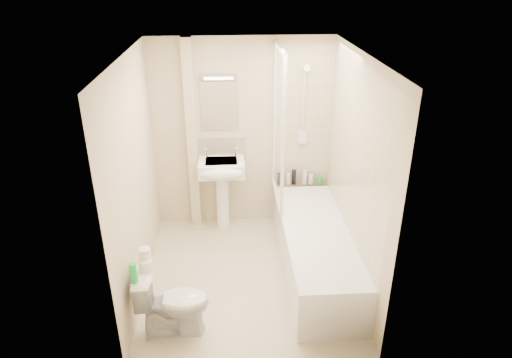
{
  "coord_description": "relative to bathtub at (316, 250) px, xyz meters",
  "views": [
    {
      "loc": [
        -0.17,
        -4.1,
        3.14
      ],
      "look_at": [
        0.11,
        0.2,
        1.09
      ],
      "focal_mm": 32.0,
      "sensor_mm": 36.0,
      "label": 1
    }
  ],
  "objects": [
    {
      "name": "toilet_roll_upper",
      "position": [
        -1.69,
        -0.71,
        0.53
      ],
      "size": [
        0.1,
        0.1,
        0.1
      ],
      "primitive_type": "cylinder",
      "color": "white",
      "rests_on": "toilet_roll_lower"
    },
    {
      "name": "pedestal_sink",
      "position": [
        -1.02,
        0.99,
        0.47
      ],
      "size": [
        0.56,
        0.5,
        1.08
      ],
      "color": "white",
      "rests_on": "ground"
    },
    {
      "name": "wall_back",
      "position": [
        -0.75,
        1.22,
        0.91
      ],
      "size": [
        2.2,
        0.02,
        2.4
      ],
      "primitive_type": "cube",
      "color": "beige",
      "rests_on": "ground"
    },
    {
      "name": "bottle_black_a",
      "position": [
        -0.28,
        1.13,
        0.34
      ],
      "size": [
        0.06,
        0.06,
        0.16
      ],
      "primitive_type": "cylinder",
      "color": "black",
      "rests_on": "bathtub"
    },
    {
      "name": "green_bottle",
      "position": [
        -1.76,
        -0.92,
        0.47
      ],
      "size": [
        0.06,
        0.06,
        0.19
      ],
      "primitive_type": "cylinder",
      "color": "green",
      "rests_on": "toilet"
    },
    {
      "name": "bathtub",
      "position": [
        0.0,
        0.0,
        0.0
      ],
      "size": [
        0.7,
        2.1,
        0.55
      ],
      "color": "white",
      "rests_on": "ground"
    },
    {
      "name": "bottle_cream",
      "position": [
        0.04,
        1.13,
        0.36
      ],
      "size": [
        0.06,
        0.06,
        0.19
      ],
      "primitive_type": "cylinder",
      "color": "beige",
      "rests_on": "bathtub"
    },
    {
      "name": "wall_right",
      "position": [
        0.35,
        -0.03,
        0.91
      ],
      "size": [
        0.02,
        2.5,
        2.4
      ],
      "primitive_type": "cube",
      "color": "beige",
      "rests_on": "ground"
    },
    {
      "name": "shower_fixture",
      "position": [
        -0.0,
        1.17,
        1.26
      ],
      "size": [
        0.1,
        0.16,
        0.99
      ],
      "color": "white",
      "rests_on": "wall_back"
    },
    {
      "name": "floor",
      "position": [
        -0.75,
        -0.03,
        -0.29
      ],
      "size": [
        2.5,
        2.5,
        0.0
      ],
      "primitive_type": "plane",
      "color": "beige",
      "rests_on": "ground"
    },
    {
      "name": "ceiling",
      "position": [
        -0.75,
        -0.03,
        2.11
      ],
      "size": [
        2.2,
        2.5,
        0.02
      ],
      "primitive_type": "cube",
      "color": "white",
      "rests_on": "wall_back"
    },
    {
      "name": "bottle_white_b",
      "position": [
        0.13,
        1.13,
        0.32
      ],
      "size": [
        0.06,
        0.06,
        0.12
      ],
      "primitive_type": "cylinder",
      "color": "silver",
      "rests_on": "bathtub"
    },
    {
      "name": "toilet_roll_lower",
      "position": [
        -1.68,
        -0.75,
        0.43
      ],
      "size": [
        0.12,
        0.12,
        0.1
      ],
      "primitive_type": "cylinder",
      "color": "white",
      "rests_on": "toilet"
    },
    {
      "name": "splashback",
      "position": [
        -1.02,
        1.21,
        0.74
      ],
      "size": [
        0.6,
        0.02,
        0.3
      ],
      "primitive_type": "cube",
      "color": "beige",
      "rests_on": "wall_back"
    },
    {
      "name": "toilet",
      "position": [
        -1.47,
        -0.81,
        0.04
      ],
      "size": [
        0.42,
        0.68,
        0.66
      ],
      "primitive_type": "imported",
      "rotation": [
        0.0,
        0.0,
        1.61
      ],
      "color": "white",
      "rests_on": "ground"
    },
    {
      "name": "pipe_boxing",
      "position": [
        -1.37,
        1.16,
        0.91
      ],
      "size": [
        0.12,
        0.12,
        2.4
      ],
      "primitive_type": "cube",
      "color": "beige",
      "rests_on": "ground"
    },
    {
      "name": "bottle_black_b",
      "position": [
        -0.09,
        1.13,
        0.36
      ],
      "size": [
        0.05,
        0.05,
        0.2
      ],
      "primitive_type": "cylinder",
      "color": "black",
      "rests_on": "bathtub"
    },
    {
      "name": "shower_screen",
      "position": [
        -0.35,
        0.77,
        1.16
      ],
      "size": [
        0.04,
        0.92,
        1.8
      ],
      "color": "white",
      "rests_on": "bathtub"
    },
    {
      "name": "strip_light",
      "position": [
        -1.02,
        1.19,
        1.66
      ],
      "size": [
        0.42,
        0.07,
        0.07
      ],
      "primitive_type": "cube",
      "color": "silver",
      "rests_on": "wall_back"
    },
    {
      "name": "tile_back",
      "position": [
        0.0,
        1.21,
        1.14
      ],
      "size": [
        0.7,
        0.01,
        1.75
      ],
      "primitive_type": "cube",
      "color": "beige",
      "rests_on": "wall_back"
    },
    {
      "name": "wall_left",
      "position": [
        -1.85,
        -0.03,
        0.91
      ],
      "size": [
        0.02,
        2.5,
        2.4
      ],
      "primitive_type": "cube",
      "color": "beige",
      "rests_on": "ground"
    },
    {
      "name": "mirror",
      "position": [
        -1.02,
        1.21,
        1.29
      ],
      "size": [
        0.46,
        0.01,
        0.6
      ],
      "primitive_type": "cube",
      "color": "white",
      "rests_on": "wall_back"
    },
    {
      "name": "tile_right",
      "position": [
        0.34,
        0.0,
        1.14
      ],
      "size": [
        0.01,
        2.1,
        1.75
      ],
      "primitive_type": "cube",
      "color": "beige",
      "rests_on": "wall_right"
    },
    {
      "name": "bottle_green",
      "position": [
        0.24,
        1.13,
        0.31
      ],
      "size": [
        0.07,
        0.07,
        0.1
      ],
      "primitive_type": "cylinder",
      "color": "green",
      "rests_on": "bathtub"
    },
    {
      "name": "bottle_white_a",
      "position": [
        -0.17,
        1.13,
        0.34
      ],
      "size": [
        0.05,
        0.05,
        0.15
      ],
      "primitive_type": "cylinder",
      "color": "silver",
      "rests_on": "bathtub"
    }
  ]
}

